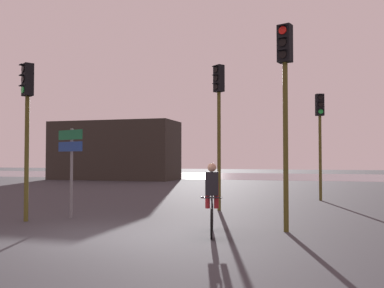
{
  "coord_description": "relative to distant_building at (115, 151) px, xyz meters",
  "views": [
    {
      "loc": [
        4.38,
        -8.47,
        1.72
      ],
      "look_at": [
        0.5,
        5.0,
        2.2
      ],
      "focal_mm": 40.0,
      "sensor_mm": 36.0,
      "label": 1
    }
  ],
  "objects": [
    {
      "name": "traffic_light_near_right",
      "position": [
        15.22,
        -21.72,
        1.02
      ],
      "size": [
        0.38,
        0.4,
        4.91
      ],
      "rotation": [
        0.0,
        0.0,
        2.81
      ],
      "color": "#4C4719",
      "rests_on": "ground"
    },
    {
      "name": "cyclist",
      "position": [
        13.62,
        -22.53,
        -1.55
      ],
      "size": [
        0.54,
        1.68,
        1.62
      ],
      "rotation": [
        0.0,
        0.0,
        -2.92
      ],
      "color": "black",
      "rests_on": "ground"
    },
    {
      "name": "traffic_light_center",
      "position": [
        12.8,
        -18.1,
        0.98
      ],
      "size": [
        0.41,
        0.42,
        4.86
      ],
      "rotation": [
        0.0,
        0.0,
        2.5
      ],
      "color": "#4C4719",
      "rests_on": "ground"
    },
    {
      "name": "traffic_light_near_left",
      "position": [
        8.23,
        -21.99,
        0.66
      ],
      "size": [
        0.4,
        0.42,
        4.36
      ],
      "rotation": [
        0.0,
        0.0,
        2.56
      ],
      "color": "#4C4719",
      "rests_on": "ground"
    },
    {
      "name": "ground_plane",
      "position": [
        11.5,
        -23.57,
        -2.37
      ],
      "size": [
        120.0,
        120.0,
        0.0
      ],
      "primitive_type": "plane",
      "color": "#333338"
    },
    {
      "name": "water_strip",
      "position": [
        11.5,
        10.0,
        -2.37
      ],
      "size": [
        80.0,
        16.0,
        0.01
      ],
      "primitive_type": "cube",
      "color": "slate",
      "rests_on": "ground"
    },
    {
      "name": "direction_sign_post",
      "position": [
        9.08,
        -21.12,
        -0.58
      ],
      "size": [
        1.03,
        0.45,
        2.6
      ],
      "rotation": [
        0.0,
        0.0,
        2.75
      ],
      "color": "slate",
      "rests_on": "ground"
    },
    {
      "name": "traffic_light_far_right",
      "position": [
        16.09,
        -13.7,
        0.68
      ],
      "size": [
        0.38,
        0.39,
        4.39
      ],
      "rotation": [
        0.0,
        0.0,
        3.44
      ],
      "color": "#4C4719",
      "rests_on": "ground"
    },
    {
      "name": "distant_building",
      "position": [
        0.0,
        0.0,
        0.0
      ],
      "size": [
        10.31,
        4.0,
        4.75
      ],
      "primitive_type": "cube",
      "color": "#2D2823",
      "rests_on": "ground"
    }
  ]
}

